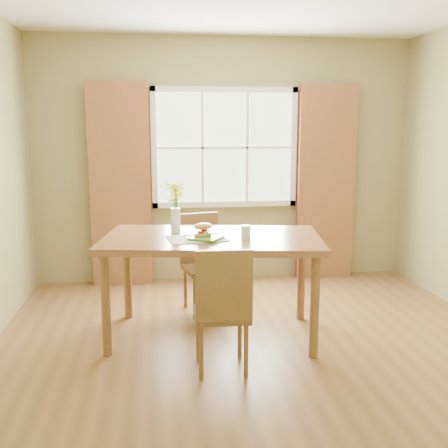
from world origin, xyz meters
TOP-DOWN VIEW (x-y plane):
  - room at (0.00, 0.00)m, footprint 4.24×3.84m
  - window at (0.00, 1.87)m, footprint 1.62×0.06m
  - curtain_left at (-1.15, 1.78)m, footprint 0.65×0.08m
  - curtain_right at (1.15, 1.78)m, footprint 0.65×0.08m
  - dining_table at (-0.32, 0.20)m, footprint 1.88×1.23m
  - chair_near at (-0.32, -0.50)m, footprint 0.39×0.39m
  - chair_far at (-0.34, 0.89)m, footprint 0.46×0.46m
  - placemat at (-0.45, 0.11)m, footprint 0.50×0.40m
  - plate at (-0.38, 0.07)m, footprint 0.32×0.32m
  - croissant_sandwich at (-0.40, 0.09)m, footprint 0.18×0.15m
  - water_glass at (-0.07, 0.05)m, footprint 0.07×0.07m
  - flower_vase at (-0.61, 0.41)m, footprint 0.17×0.17m

SIDE VIEW (x-z plane):
  - chair_far at x=-0.34m, z-range 0.04..0.96m
  - chair_near at x=-0.32m, z-range 0.04..0.97m
  - dining_table at x=-0.32m, z-range 0.34..1.19m
  - placemat at x=-0.45m, z-range 0.85..0.86m
  - plate at x=-0.38m, z-range 0.86..0.87m
  - water_glass at x=-0.07m, z-range 0.85..0.96m
  - croissant_sandwich at x=-0.40m, z-range 0.87..0.98m
  - curtain_left at x=-1.15m, z-range 0.00..2.20m
  - curtain_right at x=1.15m, z-range 0.00..2.20m
  - flower_vase at x=-0.61m, z-range 0.91..1.33m
  - room at x=0.00m, z-range -0.02..2.72m
  - window at x=0.00m, z-range 0.84..2.16m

